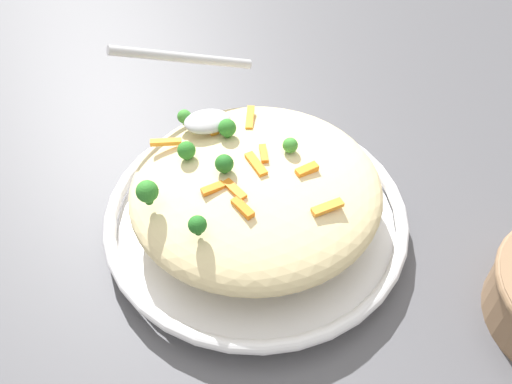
# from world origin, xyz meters

# --- Properties ---
(ground_plane) EXTENTS (2.40, 2.40, 0.00)m
(ground_plane) POSITION_xyz_m (0.00, 0.00, 0.00)
(ground_plane) COLOR #4C4C51
(serving_bowl) EXTENTS (0.37, 0.37, 0.04)m
(serving_bowl) POSITION_xyz_m (0.00, 0.00, 0.02)
(serving_bowl) COLOR silver
(serving_bowl) RESTS_ON ground_plane
(pasta_mound) EXTENTS (0.30, 0.29, 0.08)m
(pasta_mound) POSITION_xyz_m (0.00, 0.00, 0.07)
(pasta_mound) COLOR beige
(pasta_mound) RESTS_ON serving_bowl
(carrot_piece_0) EXTENTS (0.02, 0.04, 0.01)m
(carrot_piece_0) POSITION_xyz_m (0.00, 0.00, 0.11)
(carrot_piece_0) COLOR orange
(carrot_piece_0) RESTS_ON pasta_mound
(carrot_piece_1) EXTENTS (0.04, 0.02, 0.01)m
(carrot_piece_1) POSITION_xyz_m (-0.06, 0.07, 0.11)
(carrot_piece_1) COLOR orange
(carrot_piece_1) RESTS_ON pasta_mound
(carrot_piece_2) EXTENTS (0.02, 0.04, 0.01)m
(carrot_piece_2) POSITION_xyz_m (0.04, -0.08, 0.11)
(carrot_piece_2) COLOR orange
(carrot_piece_2) RESTS_ON pasta_mound
(carrot_piece_3) EXTENTS (0.02, 0.03, 0.01)m
(carrot_piece_3) POSITION_xyz_m (0.03, 0.03, 0.11)
(carrot_piece_3) COLOR orange
(carrot_piece_3) RESTS_ON pasta_mound
(carrot_piece_4) EXTENTS (0.02, 0.04, 0.01)m
(carrot_piece_4) POSITION_xyz_m (-0.01, -0.08, 0.11)
(carrot_piece_4) COLOR orange
(carrot_piece_4) RESTS_ON pasta_mound
(carrot_piece_5) EXTENTS (0.04, 0.01, 0.01)m
(carrot_piece_5) POSITION_xyz_m (0.09, -0.07, 0.11)
(carrot_piece_5) COLOR orange
(carrot_piece_5) RESTS_ON pasta_mound
(carrot_piece_6) EXTENTS (0.01, 0.03, 0.01)m
(carrot_piece_6) POSITION_xyz_m (-0.01, -0.01, 0.11)
(carrot_piece_6) COLOR orange
(carrot_piece_6) RESTS_ON pasta_mound
(carrot_piece_7) EXTENTS (0.03, 0.01, 0.01)m
(carrot_piece_7) POSITION_xyz_m (0.05, 0.02, 0.11)
(carrot_piece_7) COLOR orange
(carrot_piece_7) RESTS_ON pasta_mound
(carrot_piece_8) EXTENTS (0.02, 0.03, 0.01)m
(carrot_piece_8) POSITION_xyz_m (0.03, 0.06, 0.11)
(carrot_piece_8) COLOR orange
(carrot_piece_8) RESTS_ON pasta_mound
(carrot_piece_9) EXTENTS (0.03, 0.02, 0.01)m
(carrot_piece_9) POSITION_xyz_m (-0.05, 0.02, 0.11)
(carrot_piece_9) COLOR orange
(carrot_piece_9) RESTS_ON pasta_mound
(broccoli_floret_0) EXTENTS (0.02, 0.02, 0.02)m
(broccoli_floret_0) POSITION_xyz_m (0.04, -0.00, 0.12)
(broccoli_floret_0) COLOR #205B1C
(broccoli_floret_0) RESTS_ON pasta_mound
(broccoli_floret_1) EXTENTS (0.02, 0.02, 0.02)m
(broccoli_floret_1) POSITION_xyz_m (0.08, 0.07, 0.12)
(broccoli_floret_1) COLOR #205B1C
(broccoli_floret_1) RESTS_ON pasta_mound
(broccoli_floret_2) EXTENTS (0.02, 0.02, 0.03)m
(broccoli_floret_2) POSITION_xyz_m (0.12, 0.02, 0.12)
(broccoli_floret_2) COLOR #296820
(broccoli_floret_2) RESTS_ON pasta_mound
(broccoli_floret_3) EXTENTS (0.02, 0.02, 0.03)m
(broccoli_floret_3) POSITION_xyz_m (0.02, -0.06, 0.12)
(broccoli_floret_3) COLOR #296820
(broccoli_floret_3) RESTS_ON pasta_mound
(broccoli_floret_4) EXTENTS (0.02, 0.02, 0.02)m
(broccoli_floret_4) POSITION_xyz_m (0.06, -0.10, 0.12)
(broccoli_floret_4) COLOR #377928
(broccoli_floret_4) RESTS_ON pasta_mound
(broccoli_floret_5) EXTENTS (0.02, 0.02, 0.02)m
(broccoli_floret_5) POSITION_xyz_m (0.07, -0.04, 0.12)
(broccoli_floret_5) COLOR #296820
(broccoli_floret_5) RESTS_ON pasta_mound
(broccoli_floret_6) EXTENTS (0.02, 0.02, 0.02)m
(broccoli_floret_6) POSITION_xyz_m (-0.04, -0.01, 0.12)
(broccoli_floret_6) COLOR #377928
(broccoli_floret_6) RESTS_ON pasta_mound
(serving_spoon) EXTENTS (0.18, 0.12, 0.08)m
(serving_spoon) POSITION_xyz_m (0.04, -0.11, 0.13)
(serving_spoon) COLOR #B7B7BC
(serving_spoon) RESTS_ON pasta_mound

